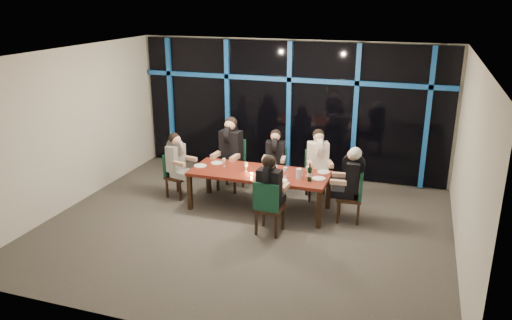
# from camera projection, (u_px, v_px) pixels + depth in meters

# --- Properties ---
(room) EXTENTS (7.04, 7.00, 3.02)m
(room) POSITION_uv_depth(u_px,v_px,m) (244.00, 115.00, 8.20)
(room) COLOR #504C47
(room) RESTS_ON ground
(window_wall) EXTENTS (6.86, 0.43, 2.94)m
(window_wall) POSITION_uv_depth(u_px,v_px,m) (290.00, 107.00, 10.98)
(window_wall) COLOR black
(window_wall) RESTS_ON ground
(dining_table) EXTENTS (2.60, 1.00, 0.75)m
(dining_table) POSITION_uv_depth(u_px,v_px,m) (259.00, 175.00, 9.34)
(dining_table) COLOR maroon
(dining_table) RESTS_ON ground
(chair_far_left) EXTENTS (0.54, 0.54, 1.06)m
(chair_far_left) POSITION_uv_depth(u_px,v_px,m) (232.00, 161.00, 10.42)
(chair_far_left) COLOR black
(chair_far_left) RESTS_ON ground
(chair_far_mid) EXTENTS (0.48, 0.48, 0.91)m
(chair_far_mid) POSITION_uv_depth(u_px,v_px,m) (275.00, 168.00, 10.28)
(chair_far_mid) COLOR black
(chair_far_mid) RESTS_ON ground
(chair_far_right) EXTENTS (0.59, 0.59, 0.97)m
(chair_far_right) POSITION_uv_depth(u_px,v_px,m) (317.00, 171.00, 9.98)
(chair_far_right) COLOR black
(chair_far_right) RESTS_ON ground
(chair_end_left) EXTENTS (0.50, 0.50, 0.91)m
(chair_end_left) POSITION_uv_depth(u_px,v_px,m) (175.00, 172.00, 10.03)
(chair_end_left) COLOR black
(chair_end_left) RESTS_ON ground
(chair_end_right) EXTENTS (0.47, 0.47, 0.95)m
(chair_end_right) POSITION_uv_depth(u_px,v_px,m) (354.00, 194.00, 8.90)
(chair_end_right) COLOR black
(chair_end_right) RESTS_ON ground
(chair_near_mid) EXTENTS (0.47, 0.47, 0.97)m
(chair_near_mid) POSITION_uv_depth(u_px,v_px,m) (268.00, 205.00, 8.38)
(chair_near_mid) COLOR black
(chair_near_mid) RESTS_ON ground
(diner_far_left) EXTENTS (0.56, 0.68, 1.03)m
(diner_far_left) POSITION_uv_depth(u_px,v_px,m) (230.00, 143.00, 10.21)
(diner_far_left) COLOR black
(diner_far_left) RESTS_ON ground
(diner_far_mid) EXTENTS (0.49, 0.60, 0.88)m
(diner_far_mid) POSITION_uv_depth(u_px,v_px,m) (275.00, 152.00, 10.10)
(diner_far_mid) COLOR black
(diner_far_mid) RESTS_ON ground
(diner_far_right) EXTENTS (0.60, 0.66, 0.94)m
(diner_far_right) POSITION_uv_depth(u_px,v_px,m) (318.00, 154.00, 9.78)
(diner_far_right) COLOR white
(diner_far_right) RESTS_ON ground
(diner_end_left) EXTENTS (0.60, 0.50, 0.88)m
(diner_end_left) POSITION_uv_depth(u_px,v_px,m) (177.00, 156.00, 9.88)
(diner_end_left) COLOR black
(diner_end_left) RESTS_ON ground
(diner_end_right) EXTENTS (0.61, 0.49, 0.92)m
(diner_end_right) POSITION_uv_depth(u_px,v_px,m) (351.00, 173.00, 8.80)
(diner_end_right) COLOR black
(diner_end_right) RESTS_ON ground
(diner_near_mid) EXTENTS (0.50, 0.61, 0.94)m
(diner_near_mid) POSITION_uv_depth(u_px,v_px,m) (270.00, 182.00, 8.33)
(diner_near_mid) COLOR black
(diner_near_mid) RESTS_ON ground
(plate_far_left) EXTENTS (0.24, 0.24, 0.01)m
(plate_far_left) POSITION_uv_depth(u_px,v_px,m) (217.00, 163.00, 9.80)
(plate_far_left) COLOR white
(plate_far_left) RESTS_ON dining_table
(plate_far_mid) EXTENTS (0.24, 0.24, 0.01)m
(plate_far_mid) POSITION_uv_depth(u_px,v_px,m) (271.00, 166.00, 9.61)
(plate_far_mid) COLOR white
(plate_far_mid) RESTS_ON dining_table
(plate_far_right) EXTENTS (0.24, 0.24, 0.01)m
(plate_far_right) POSITION_uv_depth(u_px,v_px,m) (324.00, 172.00, 9.30)
(plate_far_right) COLOR white
(plate_far_right) RESTS_ON dining_table
(plate_end_left) EXTENTS (0.24, 0.24, 0.01)m
(plate_end_left) POSITION_uv_depth(u_px,v_px,m) (200.00, 166.00, 9.64)
(plate_end_left) COLOR white
(plate_end_left) RESTS_ON dining_table
(plate_end_right) EXTENTS (0.24, 0.24, 0.01)m
(plate_end_right) POSITION_uv_depth(u_px,v_px,m) (319.00, 178.00, 8.97)
(plate_end_right) COLOR white
(plate_end_right) RESTS_ON dining_table
(plate_near_mid) EXTENTS (0.24, 0.24, 0.01)m
(plate_near_mid) POSITION_uv_depth(u_px,v_px,m) (281.00, 180.00, 8.88)
(plate_near_mid) COLOR white
(plate_near_mid) RESTS_ON dining_table
(wine_bottle) EXTENTS (0.08, 0.08, 0.34)m
(wine_bottle) POSITION_uv_depth(u_px,v_px,m) (310.00, 174.00, 8.83)
(wine_bottle) COLOR black
(wine_bottle) RESTS_ON dining_table
(water_pitcher) EXTENTS (0.12, 0.10, 0.19)m
(water_pitcher) POSITION_uv_depth(u_px,v_px,m) (299.00, 174.00, 8.96)
(water_pitcher) COLOR silver
(water_pitcher) RESTS_ON dining_table
(tea_light) EXTENTS (0.05, 0.05, 0.03)m
(tea_light) POSITION_uv_depth(u_px,v_px,m) (252.00, 174.00, 9.19)
(tea_light) COLOR #FFA74C
(tea_light) RESTS_ON dining_table
(wine_glass_a) EXTENTS (0.07, 0.07, 0.18)m
(wine_glass_a) POSITION_uv_depth(u_px,v_px,m) (246.00, 165.00, 9.30)
(wine_glass_a) COLOR silver
(wine_glass_a) RESTS_ON dining_table
(wine_glass_b) EXTENTS (0.06, 0.06, 0.17)m
(wine_glass_b) POSITION_uv_depth(u_px,v_px,m) (267.00, 163.00, 9.45)
(wine_glass_b) COLOR white
(wine_glass_b) RESTS_ON dining_table
(wine_glass_c) EXTENTS (0.07, 0.07, 0.17)m
(wine_glass_c) POSITION_uv_depth(u_px,v_px,m) (285.00, 170.00, 9.06)
(wine_glass_c) COLOR silver
(wine_glass_c) RESTS_ON dining_table
(wine_glass_d) EXTENTS (0.06, 0.06, 0.16)m
(wine_glass_d) POSITION_uv_depth(u_px,v_px,m) (224.00, 161.00, 9.58)
(wine_glass_d) COLOR silver
(wine_glass_d) RESTS_ON dining_table
(wine_glass_e) EXTENTS (0.07, 0.07, 0.17)m
(wine_glass_e) POSITION_uv_depth(u_px,v_px,m) (308.00, 169.00, 9.10)
(wine_glass_e) COLOR silver
(wine_glass_e) RESTS_ON dining_table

